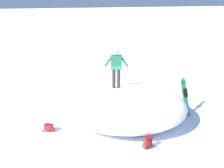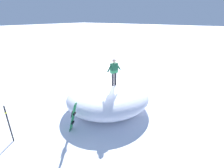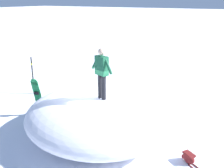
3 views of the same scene
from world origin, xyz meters
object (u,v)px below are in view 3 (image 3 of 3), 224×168
at_px(backpack_near, 188,158).
at_px(snowboard_primary_upright, 38,97).
at_px(trail_marker_pole, 33,75).
at_px(backpack_far, 130,105).
at_px(snowboarder_standing, 102,70).

bearing_deg(backpack_near, snowboard_primary_upright, 179.48).
bearing_deg(snowboard_primary_upright, trail_marker_pole, 140.50).
bearing_deg(backpack_far, snowboarder_standing, -83.63).
bearing_deg(backpack_far, backpack_near, -37.78).
xyz_separation_m(snowboarder_standing, backpack_near, (2.90, 0.17, -2.31)).
xyz_separation_m(backpack_far, trail_marker_pole, (-5.15, -0.60, 0.76)).
bearing_deg(snowboard_primary_upright, snowboarder_standing, -4.02).
xyz_separation_m(snowboarder_standing, backpack_far, (-0.30, 2.65, -2.24)).
xyz_separation_m(snowboard_primary_upright, trail_marker_pole, (-2.21, 1.82, 0.12)).
relative_size(backpack_near, trail_marker_pole, 0.33).
distance_m(snowboarder_standing, snowboard_primary_upright, 3.62).
bearing_deg(trail_marker_pole, backpack_near, -12.67).
relative_size(snowboard_primary_upright, backpack_near, 2.72).
xyz_separation_m(backpack_near, trail_marker_pole, (-8.34, 1.88, 0.83)).
bearing_deg(backpack_near, snowboarder_standing, -176.62).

